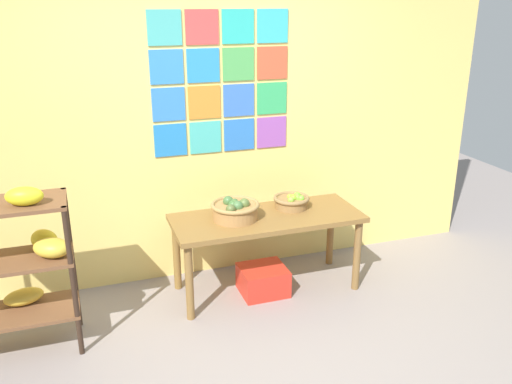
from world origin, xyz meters
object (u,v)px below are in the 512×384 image
at_px(display_table, 267,226).
at_px(produce_crate_under_table, 263,280).
at_px(banana_shelf_unit, 0,258).
at_px(fruit_basket_back_right, 235,210).
at_px(fruit_basket_left, 292,201).

distance_m(display_table, produce_crate_under_table, 0.46).
xyz_separation_m(banana_shelf_unit, produce_crate_under_table, (1.86, 0.18, -0.58)).
bearing_deg(display_table, fruit_basket_back_right, 176.42).
height_order(banana_shelf_unit, fruit_basket_back_right, banana_shelf_unit).
relative_size(fruit_basket_left, produce_crate_under_table, 0.81).
height_order(fruit_basket_left, produce_crate_under_table, fruit_basket_left).
xyz_separation_m(display_table, produce_crate_under_table, (-0.05, -0.05, -0.45)).
bearing_deg(produce_crate_under_table, fruit_basket_left, 26.77).
distance_m(banana_shelf_unit, fruit_basket_left, 2.19).
xyz_separation_m(banana_shelf_unit, fruit_basket_back_right, (1.65, 0.25, 0.03)).
bearing_deg(fruit_basket_back_right, produce_crate_under_table, -17.55).
distance_m(fruit_basket_back_right, produce_crate_under_table, 0.65).
distance_m(fruit_basket_back_right, fruit_basket_left, 0.52).
xyz_separation_m(banana_shelf_unit, display_table, (1.91, 0.23, -0.13)).
relative_size(banana_shelf_unit, display_table, 0.79).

